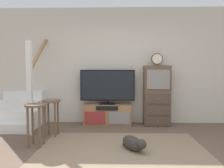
% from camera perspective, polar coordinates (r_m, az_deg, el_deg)
% --- Properties ---
extents(back_wall, '(6.40, 0.12, 2.70)m').
position_cam_1_polar(back_wall, '(5.01, 2.32, 4.95)').
color(back_wall, beige).
rests_on(back_wall, ground_plane).
extents(area_rug, '(2.60, 1.80, 0.01)m').
position_cam_1_polar(area_rug, '(3.38, 2.78, -17.67)').
color(area_rug, '#847056').
rests_on(area_rug, ground_plane).
extents(media_console, '(1.07, 0.38, 0.47)m').
position_cam_1_polar(media_console, '(4.85, -1.25, -8.29)').
color(media_console, '#997047').
rests_on(media_console, ground_plane).
extents(television, '(1.24, 0.22, 0.79)m').
position_cam_1_polar(television, '(4.78, -1.24, -0.54)').
color(television, black).
rests_on(television, media_console).
extents(side_cabinet, '(0.58, 0.38, 1.35)m').
position_cam_1_polar(side_cabinet, '(4.87, 12.04, -3.09)').
color(side_cabinet, brown).
rests_on(side_cabinet, ground_plane).
extents(desk_clock, '(0.26, 0.08, 0.28)m').
position_cam_1_polar(desk_clock, '(4.82, 12.12, 6.54)').
color(desk_clock, '#4C3823').
rests_on(desk_clock, side_cabinet).
extents(staircase, '(1.00, 1.36, 2.20)m').
position_cam_1_polar(staircase, '(5.29, -22.81, -6.07)').
color(staircase, white).
rests_on(staircase, ground_plane).
extents(bar_stool_near, '(0.34, 0.34, 0.70)m').
position_cam_1_polar(bar_stool_near, '(3.65, -20.02, -7.88)').
color(bar_stool_near, brown).
rests_on(bar_stool_near, ground_plane).
extents(bar_stool_far, '(0.34, 0.34, 0.68)m').
position_cam_1_polar(bar_stool_far, '(4.13, -16.12, -6.57)').
color(bar_stool_far, brown).
rests_on(bar_stool_far, ground_plane).
extents(dog, '(0.41, 0.49, 0.23)m').
position_cam_1_polar(dog, '(3.37, 5.90, -15.75)').
color(dog, '#332D28').
rests_on(dog, ground_plane).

